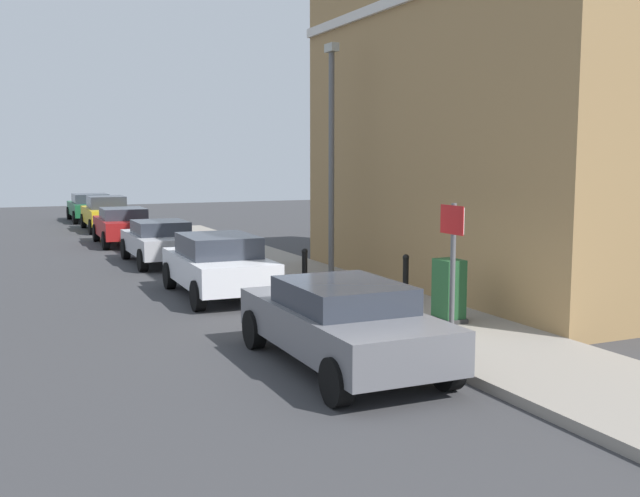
% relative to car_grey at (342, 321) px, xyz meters
% --- Properties ---
extents(ground, '(80.00, 80.00, 0.00)m').
position_rel_car_grey_xyz_m(ground, '(0.76, 1.49, -0.70)').
color(ground, '#38383A').
extents(sidewalk, '(2.72, 30.00, 0.15)m').
position_rel_car_grey_xyz_m(sidewalk, '(2.60, 7.49, -0.63)').
color(sidewalk, gray).
rests_on(sidewalk, ground).
extents(corner_building, '(7.39, 10.72, 9.70)m').
position_rel_car_grey_xyz_m(corner_building, '(7.60, 4.85, 4.15)').
color(corner_building, '#9E7A4C').
rests_on(corner_building, ground).
extents(car_grey, '(1.90, 4.28, 1.31)m').
position_rel_car_grey_xyz_m(car_grey, '(0.00, 0.00, 0.00)').
color(car_grey, slate).
rests_on(car_grey, ground).
extents(car_white, '(1.94, 4.01, 1.41)m').
position_rel_car_grey_xyz_m(car_white, '(-0.02, 6.33, 0.04)').
color(car_white, silver).
rests_on(car_white, ground).
extents(car_silver, '(1.81, 3.93, 1.28)m').
position_rel_car_grey_xyz_m(car_silver, '(-0.07, 12.17, -0.02)').
color(car_silver, '#B7B7BC').
rests_on(car_silver, ground).
extents(car_red, '(1.91, 4.03, 1.33)m').
position_rel_car_grey_xyz_m(car_red, '(-0.22, 17.67, 0.01)').
color(car_red, maroon).
rests_on(car_red, ground).
extents(car_yellow, '(1.84, 4.29, 1.50)m').
position_rel_car_grey_xyz_m(car_yellow, '(0.01, 23.30, 0.06)').
color(car_yellow, gold).
rests_on(car_yellow, ground).
extents(car_green, '(2.00, 4.25, 1.37)m').
position_rel_car_grey_xyz_m(car_green, '(0.00, 28.51, 0.02)').
color(car_green, '#195933').
rests_on(car_green, ground).
extents(utility_cabinet, '(0.46, 0.61, 1.15)m').
position_rel_car_grey_xyz_m(utility_cabinet, '(2.87, 1.42, -0.02)').
color(utility_cabinet, '#1E4C28').
rests_on(utility_cabinet, sidewalk).
extents(bollard_near_cabinet, '(0.14, 0.14, 1.04)m').
position_rel_car_grey_xyz_m(bollard_near_cabinet, '(2.97, 3.11, 0.00)').
color(bollard_near_cabinet, black).
rests_on(bollard_near_cabinet, sidewalk).
extents(bollard_far_kerb, '(0.14, 0.14, 1.04)m').
position_rel_car_grey_xyz_m(bollard_far_kerb, '(1.49, 4.87, 0.00)').
color(bollard_far_kerb, black).
rests_on(bollard_far_kerb, sidewalk).
extents(street_sign, '(0.08, 0.60, 2.30)m').
position_rel_car_grey_xyz_m(street_sign, '(1.68, -0.40, 0.96)').
color(street_sign, '#59595B').
rests_on(street_sign, sidewalk).
extents(lamppost, '(0.20, 0.44, 5.72)m').
position_rel_car_grey_xyz_m(lamppost, '(3.03, 6.80, 2.60)').
color(lamppost, '#59595B').
rests_on(lamppost, sidewalk).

